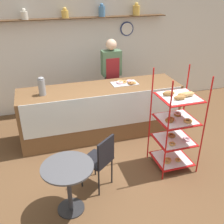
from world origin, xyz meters
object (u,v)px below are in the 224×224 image
at_px(person_worker, 111,76).
at_px(coffee_carafe, 42,86).
at_px(pastry_rack, 176,126).
at_px(cafe_chair, 101,158).
at_px(donut_tray_counter, 125,83).
at_px(cafe_table, 68,178).

xyz_separation_m(person_worker, coffee_carafe, (-1.47, -0.73, 0.20)).
relative_size(pastry_rack, coffee_carafe, 4.95).
bearing_deg(cafe_chair, pastry_rack, 149.14).
bearing_deg(donut_tray_counter, pastry_rack, -75.62).
height_order(pastry_rack, donut_tray_counter, pastry_rack).
bearing_deg(person_worker, donut_tray_counter, -80.73).
bearing_deg(donut_tray_counter, cafe_table, -127.43).
bearing_deg(cafe_chair, donut_tray_counter, -158.62).
bearing_deg(cafe_chair, cafe_table, -8.19).
height_order(pastry_rack, cafe_table, pastry_rack).
xyz_separation_m(person_worker, cafe_chair, (-0.81, -2.17, -0.43)).
distance_m(pastry_rack, donut_tray_counter, 1.46).
relative_size(pastry_rack, donut_tray_counter, 3.25).
bearing_deg(cafe_table, coffee_carafe, 95.05).
bearing_deg(coffee_carafe, pastry_rack, -33.51).
height_order(coffee_carafe, donut_tray_counter, coffee_carafe).
distance_m(pastry_rack, person_worker, 2.06).
distance_m(person_worker, cafe_chair, 2.35).
relative_size(cafe_table, donut_tray_counter, 1.45).
xyz_separation_m(person_worker, donut_tray_counter, (0.10, -0.61, 0.06)).
xyz_separation_m(person_worker, cafe_table, (-1.32, -2.47, -0.42)).
xyz_separation_m(pastry_rack, donut_tray_counter, (-0.36, 1.39, 0.26)).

